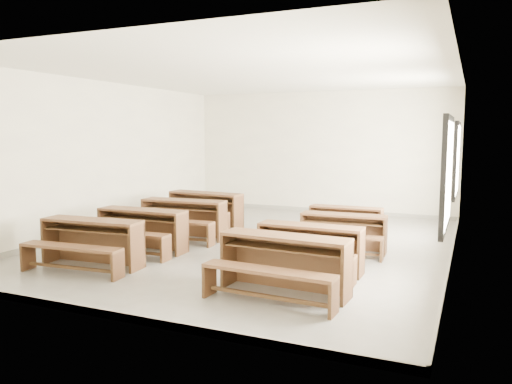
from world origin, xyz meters
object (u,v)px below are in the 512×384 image
at_px(desk_set_1, 141,227).
at_px(desk_set_6, 343,230).
at_px(desk_set_3, 204,207).
at_px(desk_set_2, 183,216).
at_px(desk_set_0, 90,240).
at_px(desk_set_7, 345,220).
at_px(desk_set_5, 309,245).
at_px(desk_set_4, 283,260).

bearing_deg(desk_set_1, desk_set_6, 21.48).
bearing_deg(desk_set_3, desk_set_2, -76.33).
relative_size(desk_set_0, desk_set_7, 1.21).
bearing_deg(desk_set_1, desk_set_2, 83.99).
bearing_deg(desk_set_5, desk_set_4, -89.66).
xyz_separation_m(desk_set_5, desk_set_7, (-0.07, 2.59, -0.04)).
bearing_deg(desk_set_1, desk_set_3, 91.08).
xyz_separation_m(desk_set_1, desk_set_4, (3.19, -1.25, 0.01)).
bearing_deg(desk_set_4, desk_set_7, 94.07).
bearing_deg(desk_set_7, desk_set_5, -88.63).
bearing_deg(desk_set_0, desk_set_6, 32.70).
bearing_deg(desk_set_6, desk_set_3, 159.61).
xyz_separation_m(desk_set_4, desk_set_5, (-0.01, 1.14, -0.03)).
distance_m(desk_set_1, desk_set_2, 1.24).
height_order(desk_set_1, desk_set_3, desk_set_3).
distance_m(desk_set_2, desk_set_7, 3.26).
xyz_separation_m(desk_set_0, desk_set_4, (3.27, -0.05, 0.01)).
bearing_deg(desk_set_7, desk_set_4, -88.98).
bearing_deg(desk_set_3, desk_set_4, -44.03).
bearing_deg(desk_set_7, desk_set_1, -141.50).
distance_m(desk_set_1, desk_set_6, 3.61).
relative_size(desk_set_1, desk_set_6, 1.10).
relative_size(desk_set_1, desk_set_2, 0.95).
distance_m(desk_set_0, desk_set_7, 4.88).
bearing_deg(desk_set_3, desk_set_1, -83.34).
distance_m(desk_set_1, desk_set_3, 2.47).
height_order(desk_set_4, desk_set_7, desk_set_4).
height_order(desk_set_3, desk_set_5, desk_set_3).
distance_m(desk_set_2, desk_set_5, 3.35).
height_order(desk_set_0, desk_set_5, desk_set_0).
bearing_deg(desk_set_2, desk_set_5, -27.39).
bearing_deg(desk_set_6, desk_set_7, 98.51).
relative_size(desk_set_4, desk_set_5, 1.11).
bearing_deg(desk_set_4, desk_set_6, 89.72).
relative_size(desk_set_5, desk_set_6, 1.04).
distance_m(desk_set_3, desk_set_7, 3.21).
bearing_deg(desk_set_6, desk_set_5, -98.82).
height_order(desk_set_4, desk_set_6, desk_set_4).
distance_m(desk_set_0, desk_set_3, 3.66).
height_order(desk_set_4, desk_set_5, desk_set_4).
bearing_deg(desk_set_1, desk_set_5, -2.90).
height_order(desk_set_0, desk_set_4, desk_set_4).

